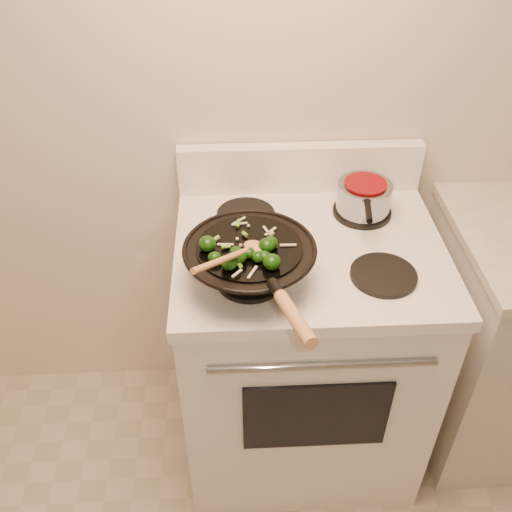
{
  "coord_description": "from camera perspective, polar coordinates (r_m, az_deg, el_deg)",
  "views": [
    {
      "loc": [
        -0.39,
        -0.12,
        1.93
      ],
      "look_at": [
        -0.33,
        1.01,
        1.01
      ],
      "focal_mm": 40.0,
      "sensor_mm": 36.0,
      "label": 1
    }
  ],
  "objects": [
    {
      "name": "stirfry",
      "position": [
        1.4,
        -1.1,
        0.36
      ],
      "size": [
        0.25,
        0.26,
        0.04
      ],
      "color": "black",
      "rests_on": "wok"
    },
    {
      "name": "wooden_spoon",
      "position": [
        1.37,
        -1.78,
        0.27
      ],
      "size": [
        0.19,
        0.24,
        0.1
      ],
      "color": "#B67F47",
      "rests_on": "wok"
    },
    {
      "name": "saucepan",
      "position": [
        1.77,
        10.75,
        5.82
      ],
      "size": [
        0.16,
        0.26,
        0.1
      ],
      "color": "gray",
      "rests_on": "stove"
    },
    {
      "name": "stove",
      "position": [
        1.96,
        4.61,
        -9.23
      ],
      "size": [
        0.78,
        0.67,
        1.08
      ],
      "color": "white",
      "rests_on": "ground"
    },
    {
      "name": "wok",
      "position": [
        1.47,
        -0.58,
        -0.56
      ],
      "size": [
        0.35,
        0.56,
        0.17
      ],
      "color": "black",
      "rests_on": "stove"
    }
  ]
}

